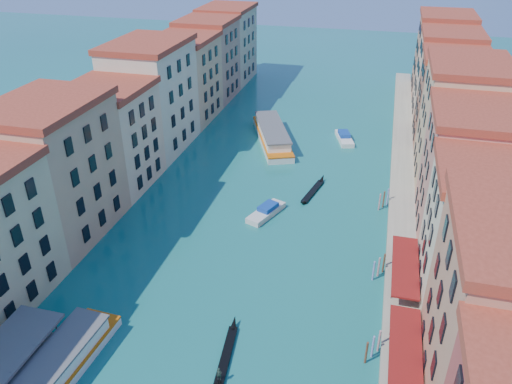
% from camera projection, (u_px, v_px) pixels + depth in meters
% --- Properties ---
extents(left_bank_palazzos, '(12.80, 128.40, 21.00)m').
position_uv_depth(left_bank_palazzos, '(138.00, 111.00, 90.89)').
color(left_bank_palazzos, beige).
rests_on(left_bank_palazzos, ground).
extents(right_bank_palazzos, '(12.80, 128.40, 21.00)m').
position_uv_depth(right_bank_palazzos, '(462.00, 141.00, 78.77)').
color(right_bank_palazzos, '#A23A33').
rests_on(right_bank_palazzos, ground).
extents(quay, '(4.00, 140.00, 1.00)m').
position_uv_depth(quay, '(402.00, 187.00, 85.04)').
color(quay, gray).
rests_on(quay, ground).
extents(restaurant_awnings, '(3.20, 44.55, 3.12)m').
position_uv_depth(restaurant_awnings, '(405.00, 364.00, 48.28)').
color(restaurant_awnings, maroon).
rests_on(restaurant_awnings, ground).
extents(mooring_poles_right, '(1.44, 54.24, 3.20)m').
position_uv_depth(mooring_poles_right, '(374.00, 329.00, 54.69)').
color(mooring_poles_right, '#542F1D').
rests_on(mooring_poles_right, ground).
extents(vaporetto_near, '(5.41, 19.50, 2.87)m').
position_uv_depth(vaporetto_near, '(49.00, 376.00, 49.08)').
color(vaporetto_near, white).
rests_on(vaporetto_near, ground).
extents(vaporetto_far, '(13.16, 22.65, 3.33)m').
position_uv_depth(vaporetto_far, '(272.00, 134.00, 102.64)').
color(vaporetto_far, silver).
rests_on(vaporetto_far, ground).
extents(gondola_fore, '(1.91, 10.58, 2.11)m').
position_uv_depth(gondola_fore, '(226.00, 354.00, 52.81)').
color(gondola_fore, black).
rests_on(gondola_fore, ground).
extents(gondola_far, '(3.10, 10.85, 1.55)m').
position_uv_depth(gondola_far, '(313.00, 190.00, 84.24)').
color(gondola_far, black).
rests_on(gondola_far, ground).
extents(motorboat_mid, '(5.00, 7.98, 1.58)m').
position_uv_depth(motorboat_mid, '(266.00, 211.00, 77.74)').
color(motorboat_mid, silver).
rests_on(motorboat_mid, ground).
extents(motorboat_far, '(4.77, 8.39, 1.66)m').
position_uv_depth(motorboat_far, '(344.00, 137.00, 103.44)').
color(motorboat_far, silver).
rests_on(motorboat_far, ground).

